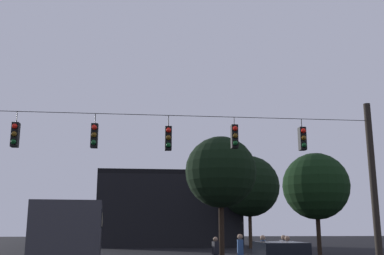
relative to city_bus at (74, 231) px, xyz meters
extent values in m
cylinder|color=black|center=(12.49, -4.33, 1.72)|extent=(0.28, 0.28, 7.17)
cylinder|color=black|center=(3.92, -4.33, 4.57)|extent=(17.13, 0.02, 0.02)
cylinder|color=black|center=(-1.79, -4.33, 4.34)|extent=(0.03, 0.03, 0.44)
cube|color=black|center=(-1.79, -4.33, 3.64)|extent=(0.26, 0.32, 0.95)
sphere|color=red|center=(-1.79, -4.51, 3.94)|extent=(0.20, 0.20, 0.20)
sphere|color=#5B3D0C|center=(-1.79, -4.51, 3.64)|extent=(0.20, 0.20, 0.20)
sphere|color=#0C4219|center=(-1.79, -4.51, 3.34)|extent=(0.20, 0.20, 0.20)
cylinder|color=black|center=(1.19, -4.33, 4.35)|extent=(0.03, 0.03, 0.41)
cube|color=black|center=(1.19, -4.33, 3.67)|extent=(0.26, 0.32, 0.95)
sphere|color=red|center=(1.19, -4.51, 3.97)|extent=(0.20, 0.20, 0.20)
sphere|color=#5B3D0C|center=(1.19, -4.51, 3.67)|extent=(0.20, 0.20, 0.20)
sphere|color=#0C4219|center=(1.19, -4.51, 3.37)|extent=(0.20, 0.20, 0.20)
cylinder|color=black|center=(4.08, -4.33, 4.33)|extent=(0.03, 0.03, 0.46)
cube|color=black|center=(4.08, -4.33, 3.63)|extent=(0.26, 0.32, 0.95)
sphere|color=red|center=(4.08, -4.51, 3.93)|extent=(0.20, 0.20, 0.20)
sphere|color=#5B3D0C|center=(4.08, -4.51, 3.63)|extent=(0.20, 0.20, 0.20)
sphere|color=#0C4219|center=(4.08, -4.51, 3.33)|extent=(0.20, 0.20, 0.20)
cylinder|color=black|center=(6.75, -4.33, 4.40)|extent=(0.03, 0.03, 0.32)
cube|color=black|center=(6.75, -4.33, 3.76)|extent=(0.26, 0.32, 0.95)
sphere|color=red|center=(6.75, -4.51, 4.06)|extent=(0.20, 0.20, 0.20)
sphere|color=#5B3D0C|center=(6.75, -4.51, 3.76)|extent=(0.20, 0.20, 0.20)
sphere|color=#0C4219|center=(6.75, -4.51, 3.46)|extent=(0.20, 0.20, 0.20)
cylinder|color=black|center=(9.58, -4.33, 4.38)|extent=(0.03, 0.03, 0.35)
cube|color=black|center=(9.58, -4.33, 3.73)|extent=(0.26, 0.32, 0.95)
sphere|color=red|center=(9.58, -4.51, 4.03)|extent=(0.20, 0.20, 0.20)
sphere|color=#5B3D0C|center=(9.58, -4.51, 3.73)|extent=(0.20, 0.20, 0.20)
sphere|color=#0C4219|center=(9.58, -4.51, 3.43)|extent=(0.20, 0.20, 0.20)
cube|color=#2D2D33|center=(0.00, 0.01, -0.12)|extent=(3.34, 11.16, 2.50)
cube|color=black|center=(0.00, 0.01, 0.49)|extent=(3.33, 10.50, 0.70)
cube|color=beige|center=(-0.25, 3.30, 0.49)|extent=(2.61, 0.99, 0.56)
cube|color=beige|center=(0.21, -2.73, 0.49)|extent=(2.61, 0.99, 0.56)
cube|color=black|center=(8.14, -5.39, -0.61)|extent=(1.67, 2.38, 0.52)
cube|color=#4C4C56|center=(9.78, -0.59, -0.71)|extent=(0.31, 0.40, 0.63)
sphere|color=#8C6B51|center=(9.78, -0.59, -0.29)|extent=(0.23, 0.23, 0.23)
cube|color=#2D4C7F|center=(8.47, -1.76, -0.70)|extent=(0.32, 0.41, 0.63)
sphere|color=#8C6B51|center=(8.47, -1.76, -0.27)|extent=(0.23, 0.23, 0.23)
cube|color=#2D4C7F|center=(7.37, -2.09, -0.66)|extent=(0.28, 0.39, 0.66)
sphere|color=#8C6B51|center=(7.37, -2.09, -0.22)|extent=(0.24, 0.24, 0.24)
cube|color=black|center=(6.62, -0.05, -0.77)|extent=(0.32, 0.41, 0.60)
sphere|color=#8C6B51|center=(6.62, -0.05, -0.36)|extent=(0.22, 0.22, 0.22)
cube|color=#4C4C56|center=(9.63, -1.62, -0.72)|extent=(0.32, 0.41, 0.62)
sphere|color=#8C6B51|center=(9.63, -1.62, -0.30)|extent=(0.22, 0.22, 0.22)
cube|color=black|center=(6.21, 31.27, 1.97)|extent=(15.51, 9.63, 7.67)
cube|color=black|center=(6.21, 31.27, 6.05)|extent=(15.51, 9.63, 0.50)
cylinder|color=#2D2116|center=(14.31, 25.02, 0.18)|extent=(0.36, 0.36, 4.09)
sphere|color=black|center=(14.31, 25.02, 4.44)|extent=(6.33, 6.33, 6.33)
cylinder|color=black|center=(8.28, 7.71, 0.14)|extent=(0.36, 0.36, 4.01)
sphere|color=black|center=(8.28, 7.71, 3.80)|extent=(4.72, 4.72, 4.72)
cylinder|color=black|center=(16.38, 11.78, -0.17)|extent=(0.33, 0.33, 3.39)
sphere|color=black|center=(16.38, 11.78, 3.30)|extent=(5.08, 5.08, 5.08)
camera|label=1|loc=(3.06, -22.10, 0.16)|focal=42.74mm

